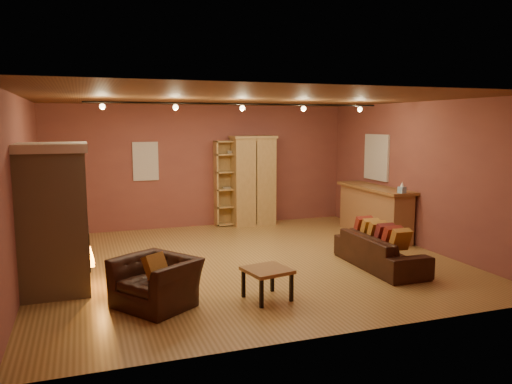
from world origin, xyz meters
name	(u,v)px	position (x,y,z in m)	size (l,w,h in m)	color
floor	(246,261)	(0.00, 0.00, 0.00)	(7.00, 7.00, 0.00)	olive
ceiling	(246,99)	(0.00, 0.00, 2.80)	(7.00, 7.00, 0.00)	brown
back_wall	(203,166)	(0.00, 3.25, 1.40)	(7.00, 0.02, 2.80)	brown
left_wall	(22,191)	(-3.50, 0.00, 1.40)	(0.02, 6.50, 2.80)	brown
right_wall	(418,175)	(3.50, 0.00, 1.40)	(0.02, 6.50, 2.80)	brown
fireplace	(54,219)	(-3.04, -0.60, 1.06)	(1.01, 0.98, 2.12)	tan
back_window	(146,161)	(-1.30, 3.23, 1.55)	(0.56, 0.04, 0.86)	silver
bookcase	(231,182)	(0.66, 3.14, 1.01)	(0.81, 0.32, 1.99)	tan
armoire	(253,180)	(1.15, 2.98, 1.06)	(1.04, 0.59, 2.10)	tan
bar_counter	(374,211)	(3.20, 0.99, 0.54)	(0.60, 2.22, 1.06)	#A6754C
tissue_box	(402,188)	(3.15, -0.01, 1.15)	(0.13, 0.13, 0.21)	#81ACCE
right_window	(376,157)	(3.47, 1.40, 1.65)	(0.05, 0.90, 1.00)	silver
loveseat	(380,245)	(1.99, -1.09, 0.39)	(0.57, 1.89, 0.78)	black
armchair	(156,274)	(-1.79, -1.64, 0.43)	(1.10, 1.18, 0.86)	black
coffee_table	(267,273)	(-0.32, -1.89, 0.37)	(0.67, 0.67, 0.43)	olive
track_rail	(242,106)	(0.00, 0.20, 2.69)	(5.20, 0.09, 0.13)	black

